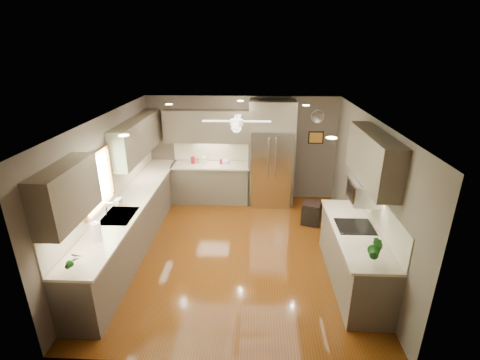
# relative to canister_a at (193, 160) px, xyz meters

# --- Properties ---
(floor) EXTENTS (5.00, 5.00, 0.00)m
(floor) POSITION_rel_canister_a_xyz_m (1.16, -2.25, -1.02)
(floor) COLOR #55260B
(floor) RESTS_ON ground
(ceiling) EXTENTS (5.00, 5.00, 0.00)m
(ceiling) POSITION_rel_canister_a_xyz_m (1.16, -2.25, 1.48)
(ceiling) COLOR white
(ceiling) RESTS_ON ground
(wall_back) EXTENTS (4.50, 0.00, 4.50)m
(wall_back) POSITION_rel_canister_a_xyz_m (1.16, 0.25, 0.23)
(wall_back) COLOR brown
(wall_back) RESTS_ON ground
(wall_front) EXTENTS (4.50, 0.00, 4.50)m
(wall_front) POSITION_rel_canister_a_xyz_m (1.16, -4.75, 0.23)
(wall_front) COLOR brown
(wall_front) RESTS_ON ground
(wall_left) EXTENTS (0.00, 5.00, 5.00)m
(wall_left) POSITION_rel_canister_a_xyz_m (-1.09, -2.25, 0.23)
(wall_left) COLOR brown
(wall_left) RESTS_ON ground
(wall_right) EXTENTS (0.00, 5.00, 5.00)m
(wall_right) POSITION_rel_canister_a_xyz_m (3.41, -2.25, 0.23)
(wall_right) COLOR brown
(wall_right) RESTS_ON ground
(canister_a) EXTENTS (0.12, 0.12, 0.17)m
(canister_a) POSITION_rel_canister_a_xyz_m (0.00, 0.00, 0.00)
(canister_a) COLOR maroon
(canister_a) RESTS_ON back_run
(canister_b) EXTENTS (0.11, 0.11, 0.13)m
(canister_b) POSITION_rel_canister_a_xyz_m (0.12, -0.00, -0.01)
(canister_b) COLOR silver
(canister_b) RESTS_ON back_run
(canister_c) EXTENTS (0.12, 0.12, 0.17)m
(canister_c) POSITION_rel_canister_a_xyz_m (0.27, -0.01, 0.01)
(canister_c) COLOR beige
(canister_c) RESTS_ON back_run
(canister_d) EXTENTS (0.08, 0.08, 0.11)m
(canister_d) POSITION_rel_canister_a_xyz_m (0.68, -0.02, -0.02)
(canister_d) COLOR maroon
(canister_d) RESTS_ON back_run
(soap_bottle) EXTENTS (0.11, 0.11, 0.21)m
(soap_bottle) POSITION_rel_canister_a_xyz_m (-0.90, -2.39, 0.03)
(soap_bottle) COLOR white
(soap_bottle) RESTS_ON left_run
(potted_plant_left) EXTENTS (0.16, 0.11, 0.31)m
(potted_plant_left) POSITION_rel_canister_a_xyz_m (-0.78, -4.25, 0.07)
(potted_plant_left) COLOR #1B5718
(potted_plant_left) RESTS_ON left_run
(potted_plant_right) EXTENTS (0.24, 0.21, 0.37)m
(potted_plant_right) POSITION_rel_canister_a_xyz_m (3.08, -3.87, 0.10)
(potted_plant_right) COLOR #1B5718
(potted_plant_right) RESTS_ON right_run
(bowl) EXTENTS (0.24, 0.24, 0.05)m
(bowl) POSITION_rel_canister_a_xyz_m (0.78, -0.03, -0.05)
(bowl) COLOR beige
(bowl) RESTS_ON back_run
(left_run) EXTENTS (0.65, 4.70, 1.45)m
(left_run) POSITION_rel_canister_a_xyz_m (-0.80, -2.10, -0.54)
(left_run) COLOR brown
(left_run) RESTS_ON ground
(back_run) EXTENTS (1.85, 0.65, 1.45)m
(back_run) POSITION_rel_canister_a_xyz_m (0.43, -0.04, -0.54)
(back_run) COLOR brown
(back_run) RESTS_ON ground
(uppers) EXTENTS (4.50, 4.70, 0.95)m
(uppers) POSITION_rel_canister_a_xyz_m (0.42, -1.54, 0.85)
(uppers) COLOR brown
(uppers) RESTS_ON wall_left
(window) EXTENTS (0.05, 1.12, 0.92)m
(window) POSITION_rel_canister_a_xyz_m (-1.06, -2.75, 0.53)
(window) COLOR #BFF2B2
(window) RESTS_ON wall_left
(sink) EXTENTS (0.50, 0.70, 0.32)m
(sink) POSITION_rel_canister_a_xyz_m (-0.77, -2.75, -0.11)
(sink) COLOR silver
(sink) RESTS_ON left_run
(refrigerator) EXTENTS (1.06, 0.75, 2.45)m
(refrigerator) POSITION_rel_canister_a_xyz_m (1.86, -0.09, 0.17)
(refrigerator) COLOR silver
(refrigerator) RESTS_ON ground
(right_run) EXTENTS (0.70, 2.20, 1.45)m
(right_run) POSITION_rel_canister_a_xyz_m (3.09, -3.05, -0.54)
(right_run) COLOR brown
(right_run) RESTS_ON ground
(microwave) EXTENTS (0.43, 0.55, 0.34)m
(microwave) POSITION_rel_canister_a_xyz_m (3.18, -2.80, 0.46)
(microwave) COLOR silver
(microwave) RESTS_ON wall_right
(ceiling_fan) EXTENTS (1.18, 1.18, 0.32)m
(ceiling_fan) POSITION_rel_canister_a_xyz_m (1.16, -1.95, 1.31)
(ceiling_fan) COLOR white
(ceiling_fan) RESTS_ON ceiling
(recessed_lights) EXTENTS (2.84, 3.14, 0.01)m
(recessed_lights) POSITION_rel_canister_a_xyz_m (1.12, -1.85, 1.47)
(recessed_lights) COLOR white
(recessed_lights) RESTS_ON ceiling
(wall_clock) EXTENTS (0.30, 0.03, 0.30)m
(wall_clock) POSITION_rel_canister_a_xyz_m (2.91, 0.23, 1.03)
(wall_clock) COLOR white
(wall_clock) RESTS_ON wall_back
(framed_print) EXTENTS (0.36, 0.03, 0.30)m
(framed_print) POSITION_rel_canister_a_xyz_m (2.91, 0.23, 0.53)
(framed_print) COLOR black
(framed_print) RESTS_ON wall_back
(stool) EXTENTS (0.47, 0.47, 0.46)m
(stool) POSITION_rel_canister_a_xyz_m (2.71, -1.13, -0.78)
(stool) COLOR black
(stool) RESTS_ON ground
(paper_towel) EXTENTS (0.13, 0.13, 0.33)m
(paper_towel) POSITION_rel_canister_a_xyz_m (-0.78, -3.54, 0.06)
(paper_towel) COLOR white
(paper_towel) RESTS_ON left_run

